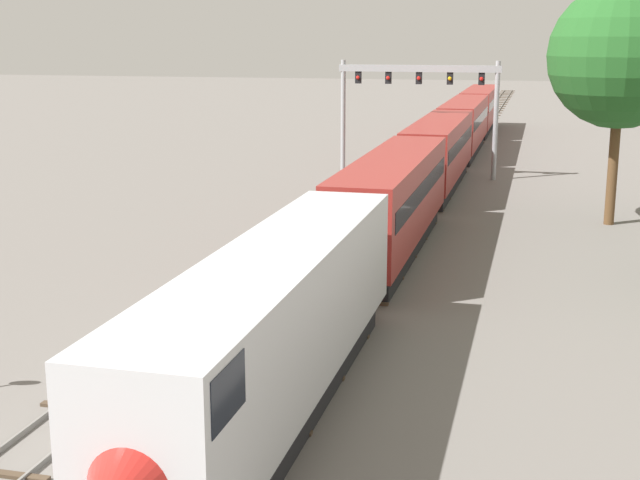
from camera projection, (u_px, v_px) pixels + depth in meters
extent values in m
plane|color=slate|center=(167.00, 455.00, 22.46)|extent=(400.00, 400.00, 0.00)
cube|color=slate|center=(454.00, 155.00, 78.79)|extent=(0.07, 200.00, 0.16)
cube|color=slate|center=(470.00, 155.00, 78.45)|extent=(0.07, 200.00, 0.16)
cube|color=#473828|center=(266.00, 428.00, 23.86)|extent=(2.60, 0.24, 0.10)
cube|color=#473828|center=(304.00, 375.00, 27.63)|extent=(2.60, 0.24, 0.10)
cube|color=#473828|center=(333.00, 334.00, 31.41)|extent=(2.60, 0.24, 0.10)
cube|color=#473828|center=(356.00, 302.00, 35.19)|extent=(2.60, 0.24, 0.10)
cube|color=#473828|center=(375.00, 276.00, 38.97)|extent=(2.60, 0.24, 0.10)
cube|color=#473828|center=(390.00, 255.00, 42.74)|extent=(2.60, 0.24, 0.10)
cube|color=#473828|center=(403.00, 237.00, 46.52)|extent=(2.60, 0.24, 0.10)
cube|color=#473828|center=(414.00, 222.00, 50.30)|extent=(2.60, 0.24, 0.10)
cube|color=#473828|center=(423.00, 209.00, 54.08)|extent=(2.60, 0.24, 0.10)
cube|color=#473828|center=(431.00, 198.00, 57.85)|extent=(2.60, 0.24, 0.10)
cube|color=#473828|center=(438.00, 188.00, 61.63)|extent=(2.60, 0.24, 0.10)
cube|color=#473828|center=(445.00, 179.00, 65.41)|extent=(2.60, 0.24, 0.10)
cube|color=#473828|center=(450.00, 171.00, 69.19)|extent=(2.60, 0.24, 0.10)
cube|color=#473828|center=(455.00, 164.00, 72.96)|extent=(2.60, 0.24, 0.10)
cube|color=#473828|center=(460.00, 158.00, 76.74)|extent=(2.60, 0.24, 0.10)
cube|color=#473828|center=(464.00, 152.00, 80.52)|extent=(2.60, 0.24, 0.10)
cube|color=#473828|center=(468.00, 147.00, 84.30)|extent=(2.60, 0.24, 0.10)
cube|color=#473828|center=(471.00, 142.00, 88.07)|extent=(2.60, 0.24, 0.10)
cube|color=#473828|center=(474.00, 138.00, 91.85)|extent=(2.60, 0.24, 0.10)
cube|color=#473828|center=(477.00, 134.00, 95.63)|extent=(2.60, 0.24, 0.10)
cube|color=#473828|center=(480.00, 130.00, 99.40)|extent=(2.60, 0.24, 0.10)
cube|color=#473828|center=(482.00, 127.00, 103.18)|extent=(2.60, 0.24, 0.10)
cube|color=#473828|center=(485.00, 124.00, 106.96)|extent=(2.60, 0.24, 0.10)
cube|color=#473828|center=(487.00, 121.00, 110.74)|extent=(2.60, 0.24, 0.10)
cube|color=#473828|center=(489.00, 118.00, 114.51)|extent=(2.60, 0.24, 0.10)
cube|color=#473828|center=(491.00, 115.00, 118.29)|extent=(2.60, 0.24, 0.10)
cube|color=#473828|center=(492.00, 113.00, 122.07)|extent=(2.60, 0.24, 0.10)
cube|color=#473828|center=(494.00, 110.00, 125.85)|extent=(2.60, 0.24, 0.10)
cube|color=#473828|center=(496.00, 108.00, 129.62)|extent=(2.60, 0.24, 0.10)
cube|color=#473828|center=(497.00, 106.00, 133.40)|extent=(2.60, 0.24, 0.10)
cube|color=#473828|center=(498.00, 104.00, 137.18)|extent=(2.60, 0.24, 0.10)
cube|color=#473828|center=(500.00, 103.00, 140.96)|extent=(2.60, 0.24, 0.10)
cube|color=#473828|center=(501.00, 101.00, 144.73)|extent=(2.60, 0.24, 0.10)
cube|color=#473828|center=(502.00, 99.00, 148.51)|extent=(2.60, 0.24, 0.10)
cube|color=#473828|center=(503.00, 98.00, 152.29)|extent=(2.60, 0.24, 0.10)
cube|color=#473828|center=(504.00, 96.00, 156.07)|extent=(2.60, 0.24, 0.10)
cube|color=#473828|center=(505.00, 95.00, 159.84)|extent=(2.60, 0.24, 0.10)
cube|color=#473828|center=(506.00, 93.00, 163.62)|extent=(2.60, 0.24, 0.10)
cube|color=#473828|center=(507.00, 92.00, 167.40)|extent=(2.60, 0.24, 0.10)
cube|color=#473828|center=(508.00, 91.00, 171.18)|extent=(2.60, 0.24, 0.10)
cube|color=slate|center=(346.00, 189.00, 61.22)|extent=(0.07, 160.00, 0.16)
cube|color=slate|center=(366.00, 189.00, 60.88)|extent=(0.07, 160.00, 0.16)
cube|color=#473828|center=(1.00, 474.00, 21.39)|extent=(2.60, 0.24, 0.10)
cube|color=#473828|center=(83.00, 408.00, 25.17)|extent=(2.60, 0.24, 0.10)
cube|color=#473828|center=(143.00, 359.00, 28.95)|extent=(2.60, 0.24, 0.10)
cube|color=#473828|center=(190.00, 322.00, 32.72)|extent=(2.60, 0.24, 0.10)
cube|color=#473828|center=(227.00, 292.00, 36.50)|extent=(2.60, 0.24, 0.10)
cube|color=#473828|center=(257.00, 268.00, 40.28)|extent=(2.60, 0.24, 0.10)
cube|color=#473828|center=(282.00, 249.00, 44.06)|extent=(2.60, 0.24, 0.10)
cube|color=#473828|center=(303.00, 232.00, 47.83)|extent=(2.60, 0.24, 0.10)
cube|color=#473828|center=(321.00, 217.00, 51.61)|extent=(2.60, 0.24, 0.10)
cube|color=#473828|center=(336.00, 205.00, 55.39)|extent=(2.60, 0.24, 0.10)
cube|color=#473828|center=(350.00, 194.00, 59.17)|extent=(2.60, 0.24, 0.10)
cube|color=#473828|center=(362.00, 185.00, 62.94)|extent=(2.60, 0.24, 0.10)
cube|color=#473828|center=(372.00, 176.00, 66.72)|extent=(2.60, 0.24, 0.10)
cube|color=#473828|center=(382.00, 169.00, 70.50)|extent=(2.60, 0.24, 0.10)
cube|color=#473828|center=(390.00, 162.00, 74.28)|extent=(2.60, 0.24, 0.10)
cube|color=#473828|center=(398.00, 156.00, 78.05)|extent=(2.60, 0.24, 0.10)
cube|color=#473828|center=(404.00, 150.00, 81.83)|extent=(2.60, 0.24, 0.10)
cube|color=#473828|center=(411.00, 145.00, 85.61)|extent=(2.60, 0.24, 0.10)
cube|color=#473828|center=(417.00, 141.00, 89.38)|extent=(2.60, 0.24, 0.10)
cube|color=#473828|center=(422.00, 137.00, 93.16)|extent=(2.60, 0.24, 0.10)
cube|color=#473828|center=(427.00, 133.00, 96.94)|extent=(2.60, 0.24, 0.10)
cube|color=#473828|center=(431.00, 129.00, 100.72)|extent=(2.60, 0.24, 0.10)
cube|color=#473828|center=(435.00, 126.00, 104.49)|extent=(2.60, 0.24, 0.10)
cube|color=#473828|center=(439.00, 123.00, 108.27)|extent=(2.60, 0.24, 0.10)
cube|color=#473828|center=(443.00, 120.00, 112.05)|extent=(2.60, 0.24, 0.10)
cube|color=#473828|center=(446.00, 117.00, 115.83)|extent=(2.60, 0.24, 0.10)
cube|color=#473828|center=(450.00, 114.00, 119.60)|extent=(2.60, 0.24, 0.10)
cube|color=#473828|center=(453.00, 112.00, 123.38)|extent=(2.60, 0.24, 0.10)
cube|color=#473828|center=(455.00, 110.00, 127.16)|extent=(2.60, 0.24, 0.10)
cube|color=#473828|center=(458.00, 108.00, 130.94)|extent=(2.60, 0.24, 0.10)
cube|color=#473828|center=(461.00, 106.00, 134.71)|extent=(2.60, 0.24, 0.10)
cube|color=silver|center=(277.00, 316.00, 24.31)|extent=(3.00, 18.32, 3.80)
cube|color=black|center=(153.00, 385.00, 16.53)|extent=(3.04, 1.80, 1.10)
cube|color=black|center=(278.00, 396.00, 24.85)|extent=(2.52, 16.49, 1.00)
cube|color=maroon|center=(393.00, 196.00, 42.55)|extent=(3.00, 18.32, 3.80)
cube|color=black|center=(393.00, 188.00, 42.46)|extent=(3.04, 16.85, 0.90)
cube|color=black|center=(392.00, 244.00, 43.09)|extent=(2.52, 16.49, 1.00)
cube|color=maroon|center=(439.00, 148.00, 60.79)|extent=(3.00, 18.32, 3.80)
cube|color=black|center=(439.00, 142.00, 60.70)|extent=(3.04, 16.85, 0.90)
cube|color=black|center=(438.00, 182.00, 61.34)|extent=(2.52, 16.49, 1.00)
cube|color=maroon|center=(464.00, 122.00, 79.03)|extent=(3.00, 18.32, 3.80)
cube|color=black|center=(464.00, 118.00, 78.94)|extent=(3.04, 16.85, 0.90)
cube|color=black|center=(463.00, 149.00, 79.58)|extent=(2.52, 16.49, 1.00)
cube|color=maroon|center=(480.00, 106.00, 97.28)|extent=(3.00, 18.32, 3.80)
cube|color=black|center=(480.00, 102.00, 97.19)|extent=(3.04, 16.85, 0.90)
cube|color=black|center=(479.00, 128.00, 97.82)|extent=(2.52, 16.49, 1.00)
cylinder|color=#999BA0|center=(343.00, 118.00, 67.23)|extent=(0.36, 0.36, 8.71)
cylinder|color=#999BA0|center=(496.00, 121.00, 64.48)|extent=(0.36, 0.36, 8.71)
cube|color=#999BA0|center=(419.00, 68.00, 65.00)|extent=(12.10, 0.36, 0.50)
cube|color=black|center=(358.00, 77.00, 66.31)|extent=(0.44, 0.32, 0.90)
sphere|color=red|center=(358.00, 77.00, 66.13)|extent=(0.28, 0.28, 0.28)
cube|color=black|center=(388.00, 78.00, 65.76)|extent=(0.44, 0.32, 0.90)
sphere|color=red|center=(388.00, 78.00, 65.58)|extent=(0.28, 0.28, 0.28)
cube|color=black|center=(419.00, 78.00, 65.21)|extent=(0.44, 0.32, 0.90)
sphere|color=red|center=(419.00, 78.00, 65.03)|extent=(0.28, 0.28, 0.28)
cube|color=black|center=(450.00, 78.00, 64.66)|extent=(0.44, 0.32, 0.90)
sphere|color=yellow|center=(450.00, 79.00, 64.48)|extent=(0.28, 0.28, 0.28)
cube|color=black|center=(482.00, 79.00, 64.11)|extent=(0.44, 0.32, 0.90)
sphere|color=red|center=(481.00, 79.00, 63.93)|extent=(0.28, 0.28, 0.28)
cylinder|color=brown|center=(613.00, 167.00, 49.26)|extent=(0.56, 0.56, 6.61)
sphere|color=#235B23|center=(621.00, 56.00, 47.88)|extent=(7.95, 7.95, 7.95)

